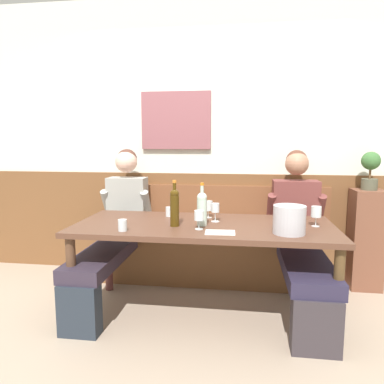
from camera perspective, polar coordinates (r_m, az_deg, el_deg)
ground_plane at (r=2.99m, az=1.60°, el=-19.76°), size 6.80×6.80×0.02m
room_wall_back at (r=3.73m, az=3.51°, el=8.27°), size 6.80×0.12×2.80m
wood_wainscot_panel at (r=3.78m, az=3.39°, el=-5.10°), size 6.80×0.03×1.06m
wall_bench at (r=3.64m, az=3.09°, el=-9.64°), size 2.30×0.42×0.94m
dining_table at (r=2.84m, az=1.88°, el=-6.67°), size 2.00×0.87×0.75m
person_center_left_seat at (r=3.37m, az=-12.00°, el=-4.94°), size 0.48×1.32×1.31m
person_right_seat at (r=3.22m, az=16.73°, el=-5.80°), size 0.52×1.32×1.30m
ice_bucket at (r=2.60m, az=15.13°, el=-4.24°), size 0.22×0.22×0.20m
wine_bottle_amber_mid at (r=2.72m, az=-2.77°, el=-2.22°), size 0.07×0.07×0.35m
wine_bottle_green_tall at (r=2.74m, az=1.59°, el=-2.47°), size 0.08×0.08×0.33m
wine_glass_center_front at (r=2.63m, az=1.10°, el=-3.89°), size 0.07×0.07×0.14m
wine_glass_by_bottle at (r=2.87m, az=19.03°, el=-3.12°), size 0.08×0.08×0.15m
wine_glass_mid_left at (r=2.88m, az=3.71°, el=-2.62°), size 0.07×0.07×0.15m
wine_glass_mid_right at (r=3.03m, az=2.58°, el=-2.32°), size 0.07×0.07×0.14m
water_tumbler_right at (r=3.10m, az=-3.62°, el=-3.11°), size 0.06×0.06×0.08m
water_tumbler_center at (r=2.64m, az=-10.92°, el=-5.18°), size 0.06×0.06×0.08m
tasting_sheet_left_guest at (r=2.57m, az=4.47°, el=-6.39°), size 0.22×0.16×0.00m
corner_pedestal at (r=3.79m, az=25.73°, el=-6.75°), size 0.28×0.28×0.94m
potted_plant at (r=3.69m, az=26.36°, el=3.39°), size 0.17×0.17×0.35m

